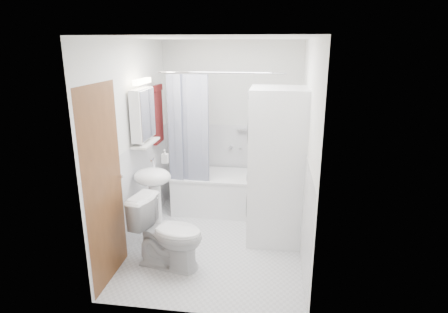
# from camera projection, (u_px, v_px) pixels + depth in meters

# --- Properties ---
(floor) EXTENTS (2.60, 2.60, 0.00)m
(floor) POSITION_uv_depth(u_px,v_px,m) (218.00, 241.00, 4.62)
(floor) COLOR silver
(floor) RESTS_ON ground
(room_walls) EXTENTS (2.60, 2.60, 2.60)m
(room_walls) POSITION_uv_depth(u_px,v_px,m) (218.00, 123.00, 4.20)
(room_walls) COLOR silver
(room_walls) RESTS_ON ground
(wainscot) EXTENTS (1.98, 2.58, 2.58)m
(wainscot) POSITION_uv_depth(u_px,v_px,m) (222.00, 187.00, 4.73)
(wainscot) COLOR white
(wainscot) RESTS_ON ground
(door) EXTENTS (0.05, 2.00, 2.00)m
(door) POSITION_uv_depth(u_px,v_px,m) (121.00, 176.00, 3.94)
(door) COLOR brown
(door) RESTS_ON ground
(bathtub) EXTENTS (1.44, 0.68, 0.55)m
(bathtub) POSITION_uv_depth(u_px,v_px,m) (224.00, 191.00, 5.42)
(bathtub) COLOR white
(bathtub) RESTS_ON ground
(tub_spout) EXTENTS (0.04, 0.12, 0.04)m
(tub_spout) POSITION_uv_depth(u_px,v_px,m) (241.00, 147.00, 5.54)
(tub_spout) COLOR silver
(tub_spout) RESTS_ON room_walls
(curtain_rod) EXTENTS (1.62, 0.02, 0.02)m
(curtain_rod) POSITION_uv_depth(u_px,v_px,m) (221.00, 73.00, 4.66)
(curtain_rod) COLOR silver
(curtain_rod) RESTS_ON room_walls
(shower_curtain) EXTENTS (0.55, 0.02, 1.45)m
(shower_curtain) POSITION_uv_depth(u_px,v_px,m) (188.00, 130.00, 4.94)
(shower_curtain) COLOR #131B42
(shower_curtain) RESTS_ON curtain_rod
(sink) EXTENTS (0.44, 0.37, 1.04)m
(sink) POSITION_uv_depth(u_px,v_px,m) (153.00, 188.00, 4.42)
(sink) COLOR white
(sink) RESTS_ON ground
(medicine_cabinet) EXTENTS (0.13, 0.50, 0.71)m
(medicine_cabinet) POSITION_uv_depth(u_px,v_px,m) (143.00, 113.00, 4.39)
(medicine_cabinet) COLOR white
(medicine_cabinet) RESTS_ON room_walls
(shelf) EXTENTS (0.18, 0.54, 0.02)m
(shelf) POSITION_uv_depth(u_px,v_px,m) (146.00, 143.00, 4.49)
(shelf) COLOR silver
(shelf) RESTS_ON room_walls
(shower_caddy) EXTENTS (0.22, 0.06, 0.02)m
(shower_caddy) POSITION_uv_depth(u_px,v_px,m) (244.00, 129.00, 5.44)
(shower_caddy) COLOR silver
(shower_caddy) RESTS_ON room_walls
(towel) EXTENTS (0.07, 0.33, 0.80)m
(towel) POSITION_uv_depth(u_px,v_px,m) (157.00, 113.00, 5.03)
(towel) COLOR #520D16
(towel) RESTS_ON room_walls
(washer_dryer) EXTENTS (0.68, 0.67, 1.87)m
(washer_dryer) POSITION_uv_depth(u_px,v_px,m) (277.00, 167.00, 4.47)
(washer_dryer) COLOR white
(washer_dryer) RESTS_ON ground
(toilet) EXTENTS (0.86, 0.59, 0.77)m
(toilet) POSITION_uv_depth(u_px,v_px,m) (168.00, 233.00, 4.02)
(toilet) COLOR white
(toilet) RESTS_ON ground
(soap_pump) EXTENTS (0.08, 0.17, 0.08)m
(soap_pump) POSITION_uv_depth(u_px,v_px,m) (165.00, 160.00, 4.68)
(soap_pump) COLOR gray
(soap_pump) RESTS_ON sink
(shelf_bottle) EXTENTS (0.07, 0.18, 0.07)m
(shelf_bottle) POSITION_uv_depth(u_px,v_px,m) (141.00, 142.00, 4.34)
(shelf_bottle) COLOR gray
(shelf_bottle) RESTS_ON shelf
(shelf_cup) EXTENTS (0.10, 0.09, 0.10)m
(shelf_cup) POSITION_uv_depth(u_px,v_px,m) (149.00, 136.00, 4.59)
(shelf_cup) COLOR gray
(shelf_cup) RESTS_ON shelf
(shampoo_a) EXTENTS (0.13, 0.17, 0.13)m
(shampoo_a) POSITION_uv_depth(u_px,v_px,m) (255.00, 125.00, 5.40)
(shampoo_a) COLOR gray
(shampoo_a) RESTS_ON shower_caddy
(shampoo_b) EXTENTS (0.08, 0.21, 0.08)m
(shampoo_b) POSITION_uv_depth(u_px,v_px,m) (263.00, 127.00, 5.39)
(shampoo_b) COLOR navy
(shampoo_b) RESTS_ON shower_caddy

